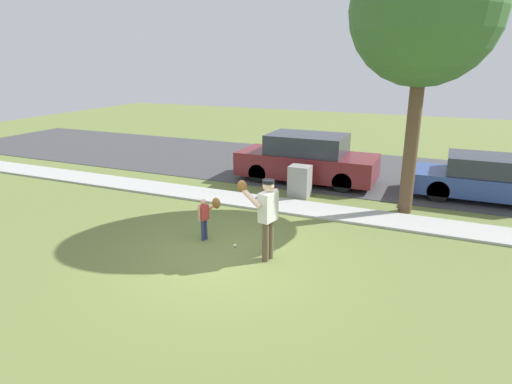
{
  "coord_description": "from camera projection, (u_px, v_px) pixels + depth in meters",
  "views": [
    {
      "loc": [
        3.99,
        -7.58,
        4.07
      ],
      "look_at": [
        -0.04,
        1.6,
        1.0
      ],
      "focal_mm": 30.46,
      "sensor_mm": 36.0,
      "label": 1
    }
  ],
  "objects": [
    {
      "name": "street_tree_near",
      "position": [
        425.0,
        11.0,
        10.59
      ],
      "size": [
        3.7,
        3.7,
        7.07
      ],
      "color": "brown",
      "rests_on": "ground"
    },
    {
      "name": "utility_cabinet",
      "position": [
        300.0,
        181.0,
        13.31
      ],
      "size": [
        0.63,
        0.55,
        0.97
      ],
      "primitive_type": "cube",
      "color": "gray",
      "rests_on": "ground"
    },
    {
      "name": "parked_suv_maroon",
      "position": [
        307.0,
        159.0,
        14.9
      ],
      "size": [
        4.7,
        1.9,
        1.63
      ],
      "color": "maroon",
      "rests_on": "road_surface"
    },
    {
      "name": "ground_plane",
      "position": [
        284.0,
        208.0,
        12.42
      ],
      "size": [
        48.0,
        48.0,
        0.0
      ],
      "primitive_type": "plane",
      "color": "olive"
    },
    {
      "name": "parked_wagon_blue",
      "position": [
        491.0,
        179.0,
        12.91
      ],
      "size": [
        4.5,
        1.8,
        1.33
      ],
      "color": "#2D478C",
      "rests_on": "road_surface"
    },
    {
      "name": "road_surface",
      "position": [
        329.0,
        168.0,
        16.88
      ],
      "size": [
        36.0,
        6.8,
        0.02
      ],
      "primitive_type": "cube",
      "color": "#424244",
      "rests_on": "ground"
    },
    {
      "name": "baseball",
      "position": [
        235.0,
        245.0,
        9.82
      ],
      "size": [
        0.07,
        0.07,
        0.07
      ],
      "primitive_type": "sphere",
      "color": "white",
      "rests_on": "ground"
    },
    {
      "name": "person_adult",
      "position": [
        266.0,
        211.0,
        8.91
      ],
      "size": [
        0.79,
        0.61,
        1.76
      ],
      "rotation": [
        0.0,
        0.0,
        2.93
      ],
      "color": "brown",
      "rests_on": "ground"
    },
    {
      "name": "sidewalk_strip",
      "position": [
        285.0,
        206.0,
        12.5
      ],
      "size": [
        36.0,
        1.2,
        0.06
      ],
      "primitive_type": "cube",
      "color": "#B2B2AD",
      "rests_on": "ground"
    },
    {
      "name": "person_child",
      "position": [
        207.0,
        213.0,
        10.02
      ],
      "size": [
        0.51,
        0.36,
        1.05
      ],
      "rotation": [
        0.0,
        0.0,
        6.07
      ],
      "color": "navy",
      "rests_on": "ground"
    }
  ]
}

